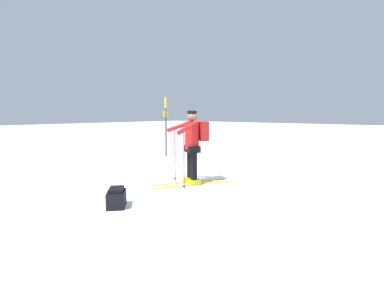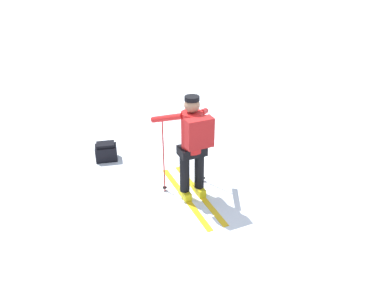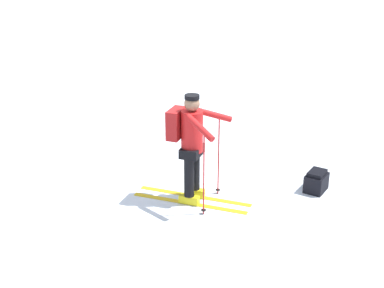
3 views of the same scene
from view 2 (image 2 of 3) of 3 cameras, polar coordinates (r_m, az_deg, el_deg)
The scene contains 3 objects.
ground_plane at distance 5.55m, azimuth 0.44°, elevation -10.72°, with size 80.00×80.00×0.00m, color white.
skier at distance 5.43m, azimuth 0.12°, elevation 0.29°, with size 1.22×1.71×1.65m.
dropped_backpack at distance 7.03m, azimuth -12.95°, elevation -1.16°, with size 0.48×0.47×0.33m.
Camera 2 is at (3.58, 2.54, 3.39)m, focal length 35.00 mm.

